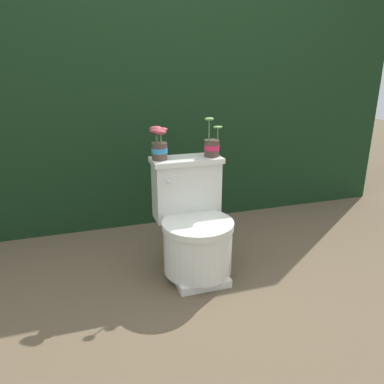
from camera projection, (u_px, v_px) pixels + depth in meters
The scene contains 5 objects.
ground_plane at pixel (192, 277), 2.20m from camera, with size 12.00×12.00×0.00m, color brown.
hedge_backdrop at pixel (143, 102), 3.12m from camera, with size 3.95×0.96×1.77m.
toilet at pixel (194, 228), 2.18m from camera, with size 0.42×0.52×0.67m.
potted_plant_left at pixel (159, 145), 2.12m from camera, with size 0.10×0.09×0.19m.
potted_plant_midleft at pixel (212, 146), 2.20m from camera, with size 0.11×0.09×0.23m.
Camera 1 is at (-0.58, -1.83, 1.20)m, focal length 35.00 mm.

